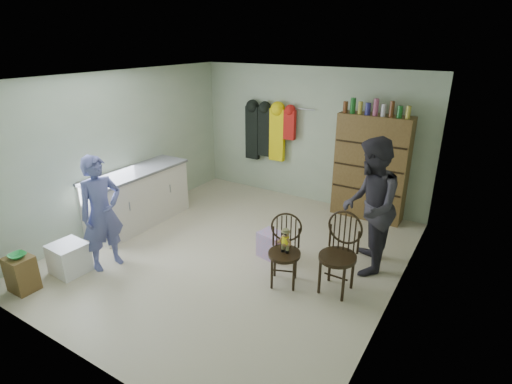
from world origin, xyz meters
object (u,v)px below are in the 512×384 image
Objects in this scene: counter at (138,197)px; chair_far at (340,250)px; chair_front at (285,246)px; dresser at (371,167)px.

counter is 3.56m from chair_far.
counter is 2.01× the size of chair_front.
dresser is at bearing 35.69° from counter.
counter is 1.81× the size of chair_far.
chair_far is at bearing -81.27° from dresser.
chair_far is at bearing -0.76° from counter.
counter reaches higher than chair_front.
counter is 3.96m from dresser.
chair_far is 0.50× the size of dresser.
dresser is (3.20, 2.30, 0.44)m from counter.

